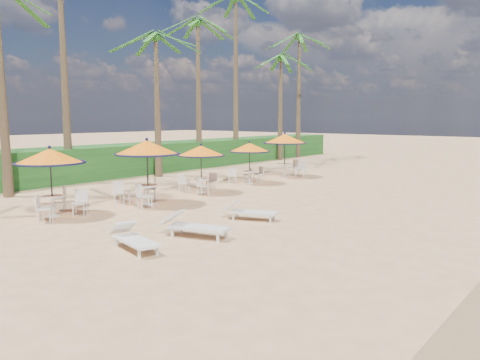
# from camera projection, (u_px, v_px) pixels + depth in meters

# --- Properties ---
(ground) EXTENTS (160.00, 160.00, 0.00)m
(ground) POSITION_uv_depth(u_px,v_px,m) (153.00, 243.00, 12.86)
(ground) COLOR tan
(ground) RESTS_ON ground
(scrub_hedge) EXTENTS (3.00, 40.00, 1.80)m
(scrub_hedge) POSITION_uv_depth(u_px,v_px,m) (147.00, 158.00, 29.64)
(scrub_hedge) COLOR #194716
(scrub_hedge) RESTS_ON ground
(station_0) EXTENTS (2.38, 2.38, 2.49)m
(station_0) POSITION_uv_depth(u_px,v_px,m) (52.00, 165.00, 16.16)
(station_0) COLOR black
(station_0) RESTS_ON ground
(station_1) EXTENTS (2.55, 2.55, 2.66)m
(station_1) POSITION_uv_depth(u_px,v_px,m) (146.00, 156.00, 18.33)
(station_1) COLOR black
(station_1) RESTS_ON ground
(station_2) EXTENTS (2.17, 2.17, 2.27)m
(station_2) POSITION_uv_depth(u_px,v_px,m) (201.00, 157.00, 21.27)
(station_2) COLOR black
(station_2) RESTS_ON ground
(station_3) EXTENTS (2.13, 2.16, 2.22)m
(station_3) POSITION_uv_depth(u_px,v_px,m) (249.00, 152.00, 24.34)
(station_3) COLOR black
(station_3) RESTS_ON ground
(station_4) EXTENTS (2.48, 2.48, 2.59)m
(station_4) POSITION_uv_depth(u_px,v_px,m) (286.00, 143.00, 27.03)
(station_4) COLOR black
(station_4) RESTS_ON ground
(lounger_near) EXTENTS (2.00, 1.01, 0.68)m
(lounger_near) POSITION_uv_depth(u_px,v_px,m) (133.00, 238.00, 12.24)
(lounger_near) COLOR silver
(lounger_near) RESTS_ON ground
(lounger_mid) EXTENTS (2.17, 1.21, 0.74)m
(lounger_mid) POSITION_uv_depth(u_px,v_px,m) (192.00, 225.00, 13.53)
(lounger_mid) COLOR silver
(lounger_mid) RESTS_ON ground
(lounger_far) EXTENTS (1.91, 1.19, 0.66)m
(lounger_far) POSITION_uv_depth(u_px,v_px,m) (248.00, 211.00, 15.80)
(lounger_far) COLOR silver
(lounger_far) RESTS_ON ground
(palm_3) EXTENTS (5.00, 5.00, 8.20)m
(palm_3) POSITION_uv_depth(u_px,v_px,m) (156.00, 45.00, 26.30)
(palm_3) COLOR brown
(palm_3) RESTS_ON ground
(palm_4) EXTENTS (5.00, 5.00, 9.82)m
(palm_4) POSITION_uv_depth(u_px,v_px,m) (198.00, 31.00, 30.42)
(palm_4) COLOR brown
(palm_4) RESTS_ON ground
(palm_5) EXTENTS (5.00, 5.00, 12.06)m
(palm_5) POSITION_uv_depth(u_px,v_px,m) (236.00, 9.00, 33.25)
(palm_5) COLOR brown
(palm_5) RESTS_ON ground
(palm_6) EXTENTS (5.00, 5.00, 8.37)m
(palm_6) POSITION_uv_depth(u_px,v_px,m) (281.00, 64.00, 37.13)
(palm_6) COLOR brown
(palm_6) RESTS_ON ground
(palm_7) EXTENTS (5.00, 5.00, 10.32)m
(palm_7) POSITION_uv_depth(u_px,v_px,m) (300.00, 45.00, 39.37)
(palm_7) COLOR brown
(palm_7) RESTS_ON ground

